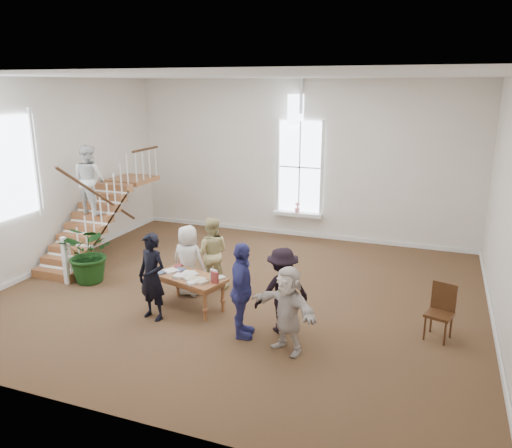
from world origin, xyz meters
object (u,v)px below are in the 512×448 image
at_px(floor_plant, 90,253).
at_px(woman_cluster_a, 242,291).
at_px(library_table, 190,280).
at_px(woman_cluster_b, 282,290).
at_px(woman_cluster_c, 288,310).
at_px(police_officer, 152,277).
at_px(side_chair, 441,308).
at_px(person_yellow, 211,253).
at_px(elderly_woman, 188,260).

bearing_deg(floor_plant, woman_cluster_a, -15.75).
xyz_separation_m(library_table, woman_cluster_b, (2.01, -0.27, 0.19)).
height_order(library_table, floor_plant, floor_plant).
bearing_deg(woman_cluster_c, floor_plant, -169.39).
height_order(library_table, woman_cluster_c, woman_cluster_c).
height_order(police_officer, woman_cluster_c, police_officer).
height_order(woman_cluster_c, side_chair, woman_cluster_c).
bearing_deg(woman_cluster_a, library_table, 50.81).
bearing_deg(floor_plant, person_yellow, 13.86).
height_order(elderly_woman, floor_plant, elderly_woman).
relative_size(person_yellow, woman_cluster_c, 1.07).
bearing_deg(floor_plant, woman_cluster_c, -15.18).
distance_m(elderly_woman, floor_plant, 2.39).
distance_m(police_officer, elderly_woman, 1.26).
height_order(woman_cluster_a, floor_plant, woman_cluster_a).
height_order(elderly_woman, person_yellow, person_yellow).
bearing_deg(woman_cluster_c, woman_cluster_b, 140.56).
relative_size(person_yellow, side_chair, 1.60).
bearing_deg(woman_cluster_c, side_chair, 56.04).
bearing_deg(woman_cluster_b, police_officer, -31.13).
height_order(woman_cluster_a, woman_cluster_b, woman_cluster_a).
distance_m(elderly_woman, side_chair, 5.05).
bearing_deg(elderly_woman, police_officer, 87.15).
xyz_separation_m(woman_cluster_c, floor_plant, (-5.03, 1.37, -0.06)).
bearing_deg(police_officer, floor_plant, 166.89).
relative_size(library_table, woman_cluster_a, 0.91).
xyz_separation_m(library_table, police_officer, (-0.44, -0.64, 0.25)).
height_order(elderly_woman, side_chair, elderly_woman).
xyz_separation_m(woman_cluster_a, floor_plant, (-4.13, 1.17, -0.18)).
relative_size(elderly_woman, person_yellow, 0.95).
distance_m(person_yellow, woman_cluster_a, 2.33).
distance_m(library_table, woman_cluster_c, 2.49).
bearing_deg(person_yellow, police_officer, 61.19).
distance_m(police_officer, person_yellow, 1.80).
relative_size(elderly_woman, floor_plant, 1.10).
xyz_separation_m(floor_plant, side_chair, (7.42, 0.03, -0.13)).
distance_m(library_table, side_chair, 4.72).
bearing_deg(police_officer, woman_cluster_c, 6.65).
bearing_deg(police_officer, elderly_woman, 97.82).
height_order(library_table, elderly_woman, elderly_woman).
relative_size(elderly_woman, woman_cluster_c, 1.01).
bearing_deg(elderly_woman, woman_cluster_a, 144.58).
bearing_deg(floor_plant, side_chair, 0.22).
bearing_deg(floor_plant, elderly_woman, 3.88).
distance_m(police_officer, side_chair, 5.27).
xyz_separation_m(police_officer, floor_plant, (-2.28, 1.09, -0.16)).
distance_m(police_officer, woman_cluster_c, 2.77).
bearing_deg(woman_cluster_a, elderly_woman, 40.74).
relative_size(library_table, woman_cluster_c, 1.06).
bearing_deg(woman_cluster_c, woman_cluster_a, -166.74).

